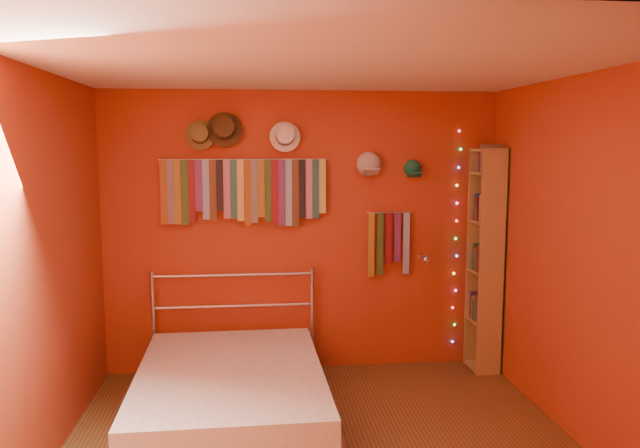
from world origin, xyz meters
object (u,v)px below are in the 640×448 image
object	(u,v)px
reading_lamp	(425,259)
bookshelf	(490,259)
bed	(231,393)
tie_rack	(244,189)

from	to	relation	value
reading_lamp	bookshelf	xyz separation A→B (m)	(0.59, -0.00, -0.01)
bookshelf	bed	xyz separation A→B (m)	(-2.28, -0.87, -0.80)
reading_lamp	bookshelf	world-z (taller)	bookshelf
tie_rack	bookshelf	distance (m)	2.27
tie_rack	reading_lamp	xyz separation A→B (m)	(1.58, -0.15, -0.62)
bed	bookshelf	bearing A→B (deg)	19.94
tie_rack	bookshelf	size ratio (longest dim) A/B	0.72
reading_lamp	bed	xyz separation A→B (m)	(-1.68, -0.87, -0.81)
bookshelf	reading_lamp	bearing A→B (deg)	179.91
reading_lamp	bed	distance (m)	2.06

